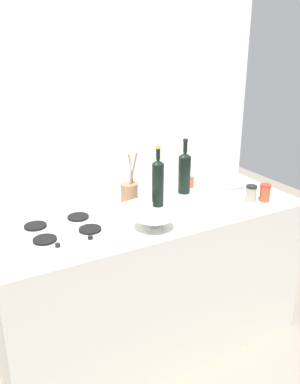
% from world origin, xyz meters
% --- Properties ---
extents(ground_plane, '(6.00, 6.00, 0.00)m').
position_xyz_m(ground_plane, '(0.00, 0.00, 0.00)').
color(ground_plane, gray).
rests_on(ground_plane, ground).
extents(counter_block, '(1.80, 0.70, 0.90)m').
position_xyz_m(counter_block, '(0.00, 0.00, 0.45)').
color(counter_block, silver).
rests_on(counter_block, ground).
extents(backsplash_panel, '(1.90, 0.06, 2.32)m').
position_xyz_m(backsplash_panel, '(0.00, 0.38, 1.16)').
color(backsplash_panel, white).
rests_on(backsplash_panel, ground).
extents(stovetop_hob, '(0.46, 0.38, 0.04)m').
position_xyz_m(stovetop_hob, '(-0.52, -0.02, 0.91)').
color(stovetop_hob, '#B2B2B7').
rests_on(stovetop_hob, counter_block).
extents(plate_stack, '(0.22, 0.23, 0.06)m').
position_xyz_m(plate_stack, '(0.62, 0.08, 0.93)').
color(plate_stack, white).
rests_on(plate_stack, counter_block).
extents(wine_bottle_leftmost, '(0.08, 0.08, 0.35)m').
position_xyz_m(wine_bottle_leftmost, '(0.34, 0.16, 1.04)').
color(wine_bottle_leftmost, black).
rests_on(wine_bottle_leftmost, counter_block).
extents(wine_bottle_mid_left, '(0.07, 0.07, 0.36)m').
position_xyz_m(wine_bottle_mid_left, '(0.09, 0.06, 1.05)').
color(wine_bottle_mid_left, black).
rests_on(wine_bottle_mid_left, counter_block).
extents(mixing_bowl, '(0.21, 0.21, 0.07)m').
position_xyz_m(mixing_bowl, '(-0.09, -0.20, 0.94)').
color(mixing_bowl, white).
rests_on(mixing_bowl, counter_block).
extents(butter_dish, '(0.17, 0.13, 0.06)m').
position_xyz_m(butter_dish, '(-0.08, 0.02, 0.93)').
color(butter_dish, white).
rests_on(butter_dish, counter_block).
extents(utensil_crock, '(0.10, 0.10, 0.31)m').
position_xyz_m(utensil_crock, '(-0.04, 0.19, 0.96)').
color(utensil_crock, '#996B4C').
rests_on(utensil_crock, counter_block).
extents(condiment_jar_front, '(0.07, 0.07, 0.11)m').
position_xyz_m(condiment_jar_front, '(0.68, -0.19, 0.95)').
color(condiment_jar_front, '#C64C2D').
rests_on(condiment_jar_front, counter_block).
extents(condiment_jar_rear, '(0.07, 0.07, 0.10)m').
position_xyz_m(condiment_jar_rear, '(0.61, -0.16, 0.95)').
color(condiment_jar_rear, '#9E998C').
rests_on(condiment_jar_rear, counter_block).
extents(condiment_jar_spare, '(0.06, 0.06, 0.09)m').
position_xyz_m(condiment_jar_spare, '(0.43, 0.24, 0.94)').
color(condiment_jar_spare, '#C64C2D').
rests_on(condiment_jar_spare, counter_block).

